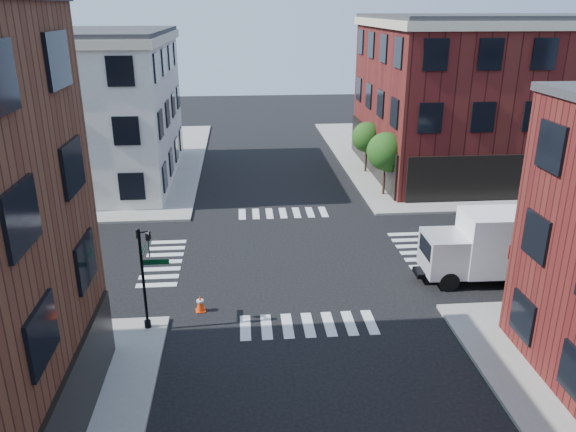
% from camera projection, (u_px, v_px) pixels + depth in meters
% --- Properties ---
extents(ground, '(120.00, 120.00, 0.00)m').
position_uv_depth(ground, '(293.00, 257.00, 30.63)').
color(ground, black).
rests_on(ground, ground).
extents(sidewalk_ne, '(30.00, 30.00, 0.15)m').
position_uv_depth(sidewalk_ne, '(497.00, 154.00, 51.90)').
color(sidewalk_ne, gray).
rests_on(sidewalk_ne, ground).
extents(sidewalk_nw, '(30.00, 30.00, 0.15)m').
position_uv_depth(sidewalk_nw, '(29.00, 164.00, 48.51)').
color(sidewalk_nw, gray).
rests_on(sidewalk_nw, ground).
extents(building_ne, '(25.00, 16.00, 12.00)m').
position_uv_depth(building_ne, '(528.00, 97.00, 45.12)').
color(building_ne, '#4A1212').
rests_on(building_ne, ground).
extents(building_nw, '(22.00, 16.00, 11.00)m').
position_uv_depth(building_nw, '(22.00, 111.00, 42.11)').
color(building_nw, silver).
rests_on(building_nw, ground).
extents(tree_near, '(2.69, 2.69, 4.49)m').
position_uv_depth(tree_near, '(387.00, 153.00, 39.45)').
color(tree_near, black).
rests_on(tree_near, ground).
extents(tree_far, '(2.43, 2.43, 4.07)m').
position_uv_depth(tree_far, '(368.00, 139.00, 45.15)').
color(tree_far, black).
rests_on(tree_far, ground).
extents(signal_pole, '(1.29, 1.24, 4.60)m').
position_uv_depth(signal_pole, '(145.00, 268.00, 22.86)').
color(signal_pole, black).
rests_on(signal_pole, ground).
extents(box_truck, '(7.92, 2.57, 3.55)m').
position_uv_depth(box_truck, '(505.00, 245.00, 27.54)').
color(box_truck, white).
rests_on(box_truck, ground).
extents(traffic_cone, '(0.50, 0.50, 0.80)m').
position_uv_depth(traffic_cone, '(200.00, 303.00, 25.09)').
color(traffic_cone, '#FB3C0B').
rests_on(traffic_cone, ground).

